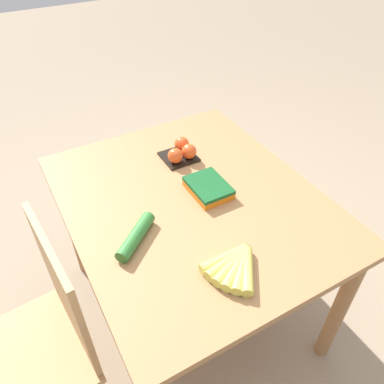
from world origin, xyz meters
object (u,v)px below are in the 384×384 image
tomato_pack (181,152)px  carrot_bag (209,187)px  cucumber_near (136,236)px  chair (42,345)px  banana_bunch (235,266)px

tomato_pack → carrot_bag: size_ratio=0.80×
carrot_bag → cucumber_near: (-0.10, 0.34, -0.00)m
chair → carrot_bag: 0.80m
banana_bunch → cucumber_near: (0.26, 0.22, 0.00)m
chair → cucumber_near: size_ratio=4.90×
chair → carrot_bag: chair is taller
tomato_pack → banana_bunch: bearing=167.3°
chair → cucumber_near: bearing=92.5°
banana_bunch → tomato_pack: 0.63m
cucumber_near → carrot_bag: bearing=-74.2°
carrot_bag → banana_bunch: bearing=161.2°
banana_bunch → tomato_pack: bearing=-12.7°
chair → tomato_pack: (0.40, -0.75, 0.29)m
chair → carrot_bag: bearing=96.4°
chair → cucumber_near: (0.05, -0.39, 0.28)m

